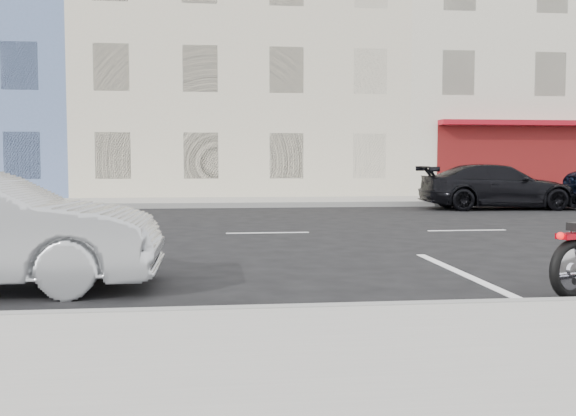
# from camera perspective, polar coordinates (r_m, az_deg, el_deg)

# --- Properties ---
(ground) EXTENTS (120.00, 120.00, 0.00)m
(ground) POSITION_cam_1_polar(r_m,az_deg,el_deg) (12.70, 7.21, -2.11)
(ground) COLOR black
(ground) RESTS_ON ground
(sidewalk_far) EXTENTS (80.00, 3.40, 0.15)m
(sidewalk_far) POSITION_cam_1_polar(r_m,az_deg,el_deg) (21.11, -11.88, 0.48)
(sidewalk_far) COLOR gray
(sidewalk_far) RESTS_ON ground
(curb_far) EXTENTS (80.00, 0.12, 0.16)m
(curb_far) POSITION_cam_1_polar(r_m,az_deg,el_deg) (19.42, -12.35, 0.19)
(curb_far) COLOR gray
(curb_far) RESTS_ON ground
(bldg_cream) EXTENTS (12.00, 12.00, 11.50)m
(bldg_cream) POSITION_cam_1_polar(r_m,az_deg,el_deg) (28.93, -4.49, 12.77)
(bldg_cream) COLOR beige
(bldg_cream) RESTS_ON ground
(bldg_corner) EXTENTS (14.00, 12.00, 12.50)m
(bldg_corner) POSITION_cam_1_polar(r_m,az_deg,el_deg) (32.18, 19.93, 12.56)
(bldg_corner) COLOR beige
(bldg_corner) RESTS_ON ground
(car_far) EXTENTS (4.60, 2.06, 1.31)m
(car_far) POSITION_cam_1_polar(r_m,az_deg,el_deg) (19.73, 18.12, 1.81)
(car_far) COLOR black
(car_far) RESTS_ON ground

